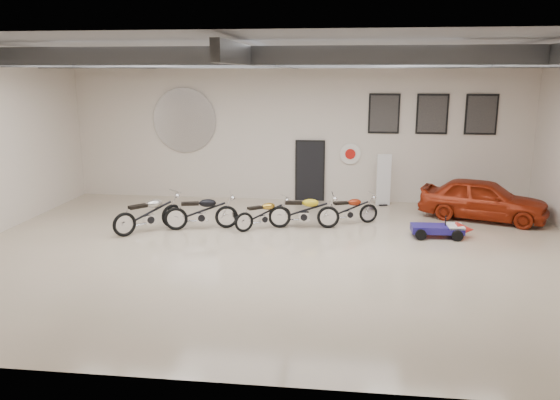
# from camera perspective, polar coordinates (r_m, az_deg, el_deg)

# --- Properties ---
(floor) EXTENTS (16.00, 12.00, 0.01)m
(floor) POSITION_cam_1_polar(r_m,az_deg,el_deg) (13.91, -0.59, -5.54)
(floor) COLOR #BDA890
(floor) RESTS_ON ground
(ceiling) EXTENTS (16.00, 12.00, 0.01)m
(ceiling) POSITION_cam_1_polar(r_m,az_deg,el_deg) (13.19, -0.64, 15.50)
(ceiling) COLOR gray
(ceiling) RESTS_ON back_wall
(back_wall) EXTENTS (16.00, 0.02, 5.00)m
(back_wall) POSITION_cam_1_polar(r_m,az_deg,el_deg) (19.24, 1.72, 7.32)
(back_wall) COLOR beige
(back_wall) RESTS_ON floor
(ceiling_beams) EXTENTS (15.80, 11.80, 0.32)m
(ceiling_beams) POSITION_cam_1_polar(r_m,az_deg,el_deg) (13.18, -0.64, 14.42)
(ceiling_beams) COLOR #55585D
(ceiling_beams) RESTS_ON ceiling
(door) EXTENTS (0.92, 0.08, 2.10)m
(door) POSITION_cam_1_polar(r_m,az_deg,el_deg) (19.36, 3.15, 3.00)
(door) COLOR black
(door) RESTS_ON back_wall
(logo_plaque) EXTENTS (2.30, 0.06, 1.16)m
(logo_plaque) POSITION_cam_1_polar(r_m,az_deg,el_deg) (19.92, -9.95, 8.20)
(logo_plaque) COLOR silver
(logo_plaque) RESTS_ON back_wall
(poster_left) EXTENTS (1.05, 0.08, 1.35)m
(poster_left) POSITION_cam_1_polar(r_m,az_deg,el_deg) (19.12, 10.82, 8.86)
(poster_left) COLOR black
(poster_left) RESTS_ON back_wall
(poster_mid) EXTENTS (1.05, 0.08, 1.35)m
(poster_mid) POSITION_cam_1_polar(r_m,az_deg,el_deg) (19.29, 15.62, 8.65)
(poster_mid) COLOR black
(poster_mid) RESTS_ON back_wall
(poster_right) EXTENTS (1.05, 0.08, 1.35)m
(poster_right) POSITION_cam_1_polar(r_m,az_deg,el_deg) (19.60, 20.29, 8.39)
(poster_right) COLOR black
(poster_right) RESTS_ON back_wall
(oil_sign) EXTENTS (0.72, 0.10, 0.72)m
(oil_sign) POSITION_cam_1_polar(r_m,az_deg,el_deg) (19.22, 7.36, 4.80)
(oil_sign) COLOR white
(oil_sign) RESTS_ON back_wall
(banner_stand) EXTENTS (0.53, 0.31, 1.81)m
(banner_stand) POSITION_cam_1_polar(r_m,az_deg,el_deg) (18.95, 10.79, 2.12)
(banner_stand) COLOR white
(banner_stand) RESTS_ON floor
(motorcycle_silver) EXTENTS (1.95, 2.00, 1.11)m
(motorcycle_silver) POSITION_cam_1_polar(r_m,az_deg,el_deg) (16.02, -13.56, -1.32)
(motorcycle_silver) COLOR silver
(motorcycle_silver) RESTS_ON floor
(motorcycle_black) EXTENTS (2.18, 1.17, 1.09)m
(motorcycle_black) POSITION_cam_1_polar(r_m,az_deg,el_deg) (15.99, -8.23, -1.15)
(motorcycle_black) COLOR silver
(motorcycle_black) RESTS_ON floor
(motorcycle_gold) EXTENTS (1.78, 1.50, 0.93)m
(motorcycle_gold) POSITION_cam_1_polar(r_m,az_deg,el_deg) (15.86, -1.74, -1.43)
(motorcycle_gold) COLOR silver
(motorcycle_gold) RESTS_ON floor
(motorcycle_yellow) EXTENTS (2.09, 0.83, 1.06)m
(motorcycle_yellow) POSITION_cam_1_polar(r_m,az_deg,el_deg) (15.96, 2.52, -1.10)
(motorcycle_yellow) COLOR silver
(motorcycle_yellow) RESTS_ON floor
(motorcycle_red) EXTENTS (1.88, 1.19, 0.94)m
(motorcycle_red) POSITION_cam_1_polar(r_m,az_deg,el_deg) (16.49, 7.24, -0.95)
(motorcycle_red) COLOR silver
(motorcycle_red) RESTS_ON floor
(go_kart) EXTENTS (1.75, 0.83, 0.63)m
(go_kart) POSITION_cam_1_polar(r_m,az_deg,el_deg) (15.76, 16.64, -2.65)
(go_kart) COLOR navy
(go_kart) RESTS_ON floor
(vintage_car) EXTENTS (2.72, 4.07, 1.29)m
(vintage_car) POSITION_cam_1_polar(r_m,az_deg,el_deg) (18.01, 20.45, 0.09)
(vintage_car) COLOR maroon
(vintage_car) RESTS_ON floor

